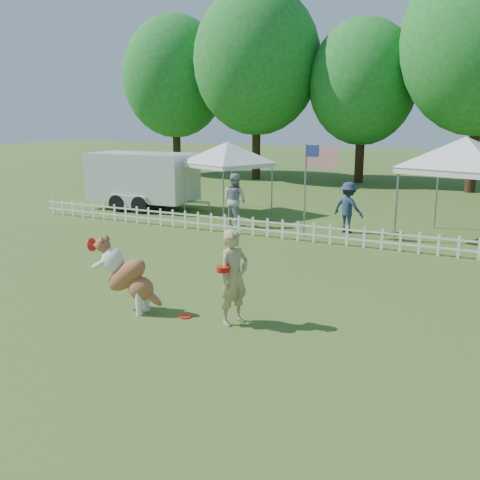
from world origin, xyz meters
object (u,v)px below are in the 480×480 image
(handler, at_px, (234,277))
(cargo_trailer, at_px, (143,180))
(frisbee_on_turf, at_px, (185,316))
(canopy_tent_right, at_px, (462,191))
(dog, at_px, (128,275))
(canopy_tent_left, at_px, (228,179))
(spectator_a, at_px, (235,200))
(spectator_b, at_px, (348,207))
(flag_pole, at_px, (305,190))

(handler, relative_size, cargo_trailer, 0.33)
(cargo_trailer, bearing_deg, handler, -49.80)
(frisbee_on_turf, bearing_deg, canopy_tent_right, 66.80)
(dog, xyz_separation_m, canopy_tent_left, (-3.37, 10.24, 0.63))
(handler, bearing_deg, dog, 119.92)
(handler, distance_m, spectator_a, 8.83)
(spectator_a, height_order, spectator_b, spectator_a)
(canopy_tent_right, distance_m, flag_pole, 4.58)
(canopy_tent_right, xyz_separation_m, spectator_b, (-3.29, -0.29, -0.70))
(canopy_tent_left, height_order, spectator_b, canopy_tent_left)
(canopy_tent_right, bearing_deg, handler, -90.87)
(canopy_tent_left, bearing_deg, dog, -49.90)
(canopy_tent_left, height_order, cargo_trailer, canopy_tent_left)
(handler, bearing_deg, canopy_tent_right, 2.01)
(cargo_trailer, height_order, spectator_a, cargo_trailer)
(spectator_a, bearing_deg, dog, 119.75)
(handler, height_order, spectator_a, spectator_a)
(flag_pole, xyz_separation_m, spectator_a, (-2.63, 0.39, -0.53))
(frisbee_on_turf, distance_m, cargo_trailer, 12.58)
(canopy_tent_left, bearing_deg, frisbee_on_turf, -43.97)
(canopy_tent_right, bearing_deg, flag_pole, -144.43)
(frisbee_on_turf, bearing_deg, cargo_trailer, 130.42)
(cargo_trailer, relative_size, spectator_a, 2.89)
(dog, relative_size, canopy_tent_right, 0.47)
(dog, bearing_deg, frisbee_on_turf, 4.99)
(canopy_tent_right, distance_m, spectator_a, 7.09)
(frisbee_on_turf, distance_m, canopy_tent_right, 9.94)
(flag_pole, bearing_deg, spectator_a, 172.50)
(canopy_tent_left, distance_m, canopy_tent_right, 8.42)
(flag_pole, bearing_deg, dog, -93.80)
(cargo_trailer, bearing_deg, dog, -58.12)
(handler, relative_size, spectator_a, 0.95)
(canopy_tent_left, bearing_deg, spectator_b, 7.69)
(spectator_b, bearing_deg, canopy_tent_right, -156.71)
(frisbee_on_turf, relative_size, flag_pole, 0.09)
(canopy_tent_left, distance_m, spectator_b, 5.26)
(spectator_b, bearing_deg, dog, 97.55)
(canopy_tent_left, height_order, canopy_tent_right, canopy_tent_right)
(dog, distance_m, spectator_b, 9.11)
(cargo_trailer, xyz_separation_m, spectator_a, (5.01, -1.56, -0.25))
(canopy_tent_right, height_order, flag_pole, canopy_tent_right)
(canopy_tent_right, bearing_deg, spectator_b, -157.69)
(canopy_tent_right, height_order, cargo_trailer, canopy_tent_right)
(canopy_tent_left, xyz_separation_m, flag_pole, (4.01, -2.43, 0.10))
(dog, bearing_deg, canopy_tent_left, 102.63)
(dog, relative_size, flag_pole, 0.49)
(handler, relative_size, canopy_tent_right, 0.57)
(handler, height_order, canopy_tent_right, canopy_tent_right)
(handler, distance_m, canopy_tent_right, 9.38)
(canopy_tent_left, bearing_deg, cargo_trailer, -150.49)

